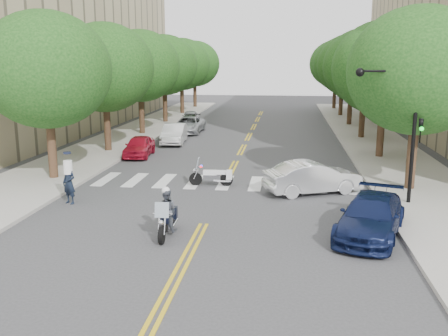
% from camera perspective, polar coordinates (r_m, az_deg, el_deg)
% --- Properties ---
extents(ground, '(140.00, 140.00, 0.00)m').
position_cam_1_polar(ground, '(18.88, -2.32, -6.42)').
color(ground, '#38383A').
rests_on(ground, ground).
extents(sidewalk_left, '(5.00, 60.00, 0.15)m').
position_cam_1_polar(sidewalk_left, '(41.98, -10.22, 3.89)').
color(sidewalk_left, '#9E9991').
rests_on(sidewalk_left, ground).
extents(sidewalk_right, '(5.00, 60.00, 0.15)m').
position_cam_1_polar(sidewalk_right, '(40.61, 16.36, 3.31)').
color(sidewalk_right, '#9E9991').
rests_on(sidewalk_right, ground).
extents(tree_l_0, '(6.40, 6.40, 8.45)m').
position_cam_1_polar(tree_l_0, '(26.42, -19.67, 10.50)').
color(tree_l_0, '#382316').
rests_on(tree_l_0, ground).
extents(tree_l_1, '(6.40, 6.40, 8.45)m').
position_cam_1_polar(tree_l_1, '(33.76, -13.51, 11.10)').
color(tree_l_1, '#382316').
rests_on(tree_l_1, ground).
extents(tree_l_2, '(6.40, 6.40, 8.45)m').
position_cam_1_polar(tree_l_2, '(41.35, -9.57, 11.42)').
color(tree_l_2, '#382316').
rests_on(tree_l_2, ground).
extents(tree_l_3, '(6.40, 6.40, 8.45)m').
position_cam_1_polar(tree_l_3, '(49.07, -6.86, 11.60)').
color(tree_l_3, '#382316').
rests_on(tree_l_3, ground).
extents(tree_l_4, '(6.40, 6.40, 8.45)m').
position_cam_1_polar(tree_l_4, '(56.87, -4.88, 11.72)').
color(tree_l_4, '#382316').
rests_on(tree_l_4, ground).
extents(tree_l_5, '(6.40, 6.40, 8.45)m').
position_cam_1_polar(tree_l_5, '(64.72, -3.38, 11.80)').
color(tree_l_5, '#382316').
rests_on(tree_l_5, ground).
extents(tree_r_0, '(6.40, 6.40, 8.45)m').
position_cam_1_polar(tree_r_0, '(24.34, 21.35, 10.29)').
color(tree_r_0, '#382316').
rests_on(tree_r_0, ground).
extents(tree_r_1, '(6.40, 6.40, 8.45)m').
position_cam_1_polar(tree_r_1, '(32.17, 17.92, 10.81)').
color(tree_r_1, '#382316').
rests_on(tree_r_1, ground).
extents(tree_r_2, '(6.40, 6.40, 8.45)m').
position_cam_1_polar(tree_r_2, '(40.06, 15.83, 11.11)').
color(tree_r_2, '#382316').
rests_on(tree_r_2, ground).
extents(tree_r_3, '(6.40, 6.40, 8.45)m').
position_cam_1_polar(tree_r_3, '(47.99, 14.42, 11.30)').
color(tree_r_3, '#382316').
rests_on(tree_r_3, ground).
extents(tree_r_4, '(6.40, 6.40, 8.45)m').
position_cam_1_polar(tree_r_4, '(55.94, 13.42, 11.43)').
color(tree_r_4, '#382316').
rests_on(tree_r_4, ground).
extents(tree_r_5, '(6.40, 6.40, 8.45)m').
position_cam_1_polar(tree_r_5, '(63.90, 12.66, 11.53)').
color(tree_r_5, '#382316').
rests_on(tree_r_5, ground).
extents(traffic_signal_pole, '(2.82, 0.42, 6.00)m').
position_cam_1_polar(traffic_signal_pole, '(21.78, 19.77, 5.42)').
color(traffic_signal_pole, black).
rests_on(traffic_signal_pole, ground).
extents(motorcycle_police, '(0.75, 2.19, 1.77)m').
position_cam_1_polar(motorcycle_police, '(17.59, -6.57, -5.20)').
color(motorcycle_police, black).
rests_on(motorcycle_police, ground).
extents(motorcycle_parked, '(2.16, 0.54, 1.39)m').
position_cam_1_polar(motorcycle_parked, '(24.36, -1.05, -0.93)').
color(motorcycle_parked, black).
rests_on(motorcycle_parked, ground).
extents(officer_standing, '(0.78, 0.67, 1.81)m').
position_cam_1_polar(officer_standing, '(22.26, -17.29, -1.65)').
color(officer_standing, black).
rests_on(officer_standing, ground).
extents(convertible, '(4.75, 3.26, 1.48)m').
position_cam_1_polar(convertible, '(23.34, 10.14, -1.07)').
color(convertible, silver).
rests_on(convertible, ground).
extents(sedan_blue, '(3.34, 5.19, 1.40)m').
position_cam_1_polar(sedan_blue, '(18.20, 16.44, -5.33)').
color(sedan_blue, '#0E173B').
rests_on(sedan_blue, ground).
extents(parked_car_a, '(1.83, 3.97, 1.32)m').
position_cam_1_polar(parked_car_a, '(32.26, -9.67, 2.47)').
color(parked_car_a, '#B1122A').
rests_on(parked_car_a, ground).
extents(parked_car_b, '(1.93, 4.51, 1.45)m').
position_cam_1_polar(parked_car_b, '(36.95, -5.71, 3.92)').
color(parked_car_b, silver).
rests_on(parked_car_b, ground).
extents(parked_car_c, '(2.26, 4.87, 1.35)m').
position_cam_1_polar(parked_car_c, '(42.29, -4.07, 4.94)').
color(parked_car_c, '#9B9EA2').
rests_on(parked_car_c, ground).
extents(parked_car_d, '(2.01, 4.35, 1.23)m').
position_cam_1_polar(parked_car_d, '(44.30, -3.92, 5.19)').
color(parked_car_d, black).
rests_on(parked_car_d, ground).
extents(parked_car_e, '(1.80, 3.78, 1.25)m').
position_cam_1_polar(parked_car_e, '(48.64, -3.89, 5.83)').
color(parked_car_e, '#ABABB1').
rests_on(parked_car_e, ground).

